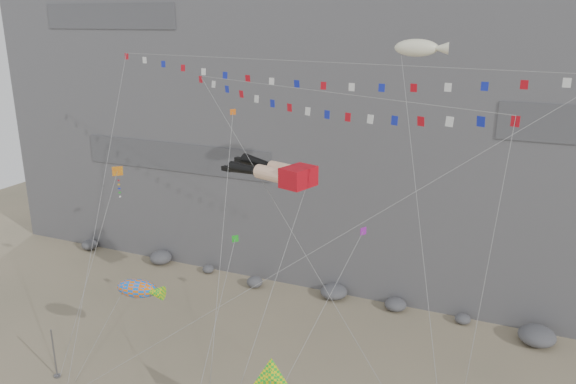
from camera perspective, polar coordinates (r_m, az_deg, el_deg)
name	(u,v)px	position (r m, az deg, el deg)	size (l,w,h in m)	color
cliff	(385,26)	(63.33, 9.80, 16.28)	(80.00, 28.00, 50.00)	slate
talus_boulders	(334,292)	(54.97, 4.67, -10.08)	(60.00, 3.00, 1.20)	#58595D
anchor_pole_left	(54,354)	(46.58, -22.67, -14.91)	(0.12, 0.12, 4.00)	slate
legs_kite	(275,172)	(40.64, -1.30, 2.08)	(8.10, 16.01, 19.91)	red
flag_banner_upper	(310,62)	(41.81, 2.24, 13.07)	(38.16, 17.53, 29.72)	red
flag_banner_lower	(318,91)	(37.61, 3.04, 10.18)	(24.88, 13.91, 25.28)	red
harlequin_kite	(117,172)	(44.78, -16.96, 1.94)	(2.56, 7.46, 16.03)	red
fish_windsock	(137,289)	(41.89, -15.10, -9.45)	(6.60, 3.58, 8.91)	orange
delta_kite	(271,378)	(33.59, -1.73, -18.40)	(2.54, 3.82, 7.80)	#FFF30D
blimp_windsock	(416,49)	(40.21, 12.92, 14.00)	(7.62, 11.94, 26.79)	#FDF9D0
small_kite_a	(232,122)	(41.92, -5.70, 7.07)	(4.80, 13.15, 23.22)	orange
small_kite_b	(362,234)	(39.35, 7.50, -4.28)	(4.34, 13.23, 17.45)	purple
small_kite_c	(234,242)	(40.52, -5.48, -5.13)	(2.66, 11.91, 15.58)	#19A31D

